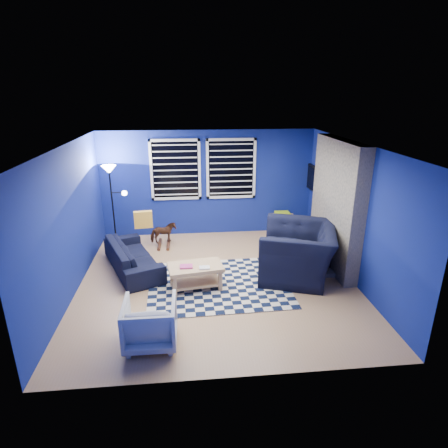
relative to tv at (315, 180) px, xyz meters
name	(u,v)px	position (x,y,z in m)	size (l,w,h in m)	color
floor	(217,281)	(-2.45, -2.00, -1.40)	(5.00, 5.00, 0.00)	tan
ceiling	(216,145)	(-2.45, -2.00, 1.10)	(5.00, 5.00, 0.00)	white
wall_back	(208,184)	(-2.45, 0.50, -0.15)	(5.00, 5.00, 0.00)	navy
wall_left	(69,222)	(-4.95, -2.00, -0.15)	(5.00, 5.00, 0.00)	navy
wall_right	(354,213)	(0.05, -2.00, -0.15)	(5.00, 5.00, 0.00)	navy
fireplace	(335,208)	(-0.09, -1.50, -0.20)	(0.65, 2.00, 2.50)	gray
window_left	(175,170)	(-3.20, 0.46, 0.20)	(1.17, 0.06, 1.42)	black
window_right	(231,169)	(-1.90, 0.46, 0.20)	(1.17, 0.06, 1.42)	black
tv	(315,180)	(0.00, 0.00, 0.00)	(0.07, 1.00, 0.58)	black
rug	(218,284)	(-2.43, -2.14, -1.39)	(2.50, 2.00, 0.02)	black
sofa	(133,256)	(-4.05, -1.35, -1.12)	(0.74, 1.89, 0.55)	black
armchair_big	(298,252)	(-0.91, -1.92, -0.91)	(1.31, 1.50, 0.97)	black
armchair_bent	(150,323)	(-3.51, -3.72, -1.07)	(0.71, 0.73, 0.67)	gray
rocking_horse	(163,233)	(-3.51, -0.22, -1.09)	(0.57, 0.26, 0.48)	#492917
coffee_table	(195,272)	(-2.85, -2.24, -1.07)	(1.02, 0.68, 0.47)	tan
cabinet	(282,224)	(-0.66, 0.25, -1.15)	(0.62, 0.46, 0.56)	tan
floor_lamp	(111,181)	(-4.58, -0.05, 0.10)	(0.50, 0.31, 1.83)	black
throw_pillow	(143,220)	(-3.90, -0.49, -0.66)	(0.39, 0.12, 0.37)	gold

